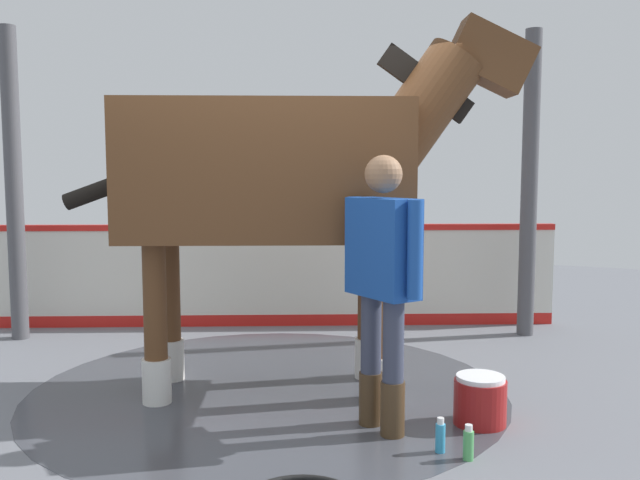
{
  "coord_description": "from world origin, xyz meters",
  "views": [
    {
      "loc": [
        4.27,
        2.16,
        1.61
      ],
      "look_at": [
        0.13,
        0.45,
        1.16
      ],
      "focal_mm": 37.86,
      "sensor_mm": 36.0,
      "label": 1
    }
  ],
  "objects": [
    {
      "name": "roof_post_far",
      "position": [
        -0.55,
        -2.98,
        1.48
      ],
      "size": [
        0.16,
        0.16,
        2.97
      ],
      "primitive_type": "cylinder",
      "color": "#4C4C51",
      "rests_on": "ground"
    },
    {
      "name": "ground_plane",
      "position": [
        0.0,
        0.0,
        -0.01
      ],
      "size": [
        16.0,
        16.0,
        0.02
      ],
      "primitive_type": "cube",
      "color": "slate"
    },
    {
      "name": "wet_patch",
      "position": [
        -0.08,
        -0.05,
        0.0
      ],
      "size": [
        3.5,
        3.5,
        0.0
      ],
      "primitive_type": "cylinder",
      "color": "#42444C",
      "rests_on": "ground"
    },
    {
      "name": "bottle_spray",
      "position": [
        0.59,
        1.54,
        0.09
      ],
      "size": [
        0.06,
        0.06,
        0.2
      ],
      "color": "#4CA559",
      "rests_on": "ground"
    },
    {
      "name": "barrier_wall",
      "position": [
        -2.0,
        -0.92,
        0.49
      ],
      "size": [
        2.47,
        5.35,
        1.07
      ],
      "color": "silver",
      "rests_on": "ground"
    },
    {
      "name": "bottle_shampoo",
      "position": [
        0.55,
        1.37,
        0.09
      ],
      "size": [
        0.06,
        0.06,
        0.21
      ],
      "color": "#3399CC",
      "rests_on": "ground"
    },
    {
      "name": "handler",
      "position": [
        0.35,
        0.95,
        0.99
      ],
      "size": [
        0.46,
        0.58,
        1.71
      ],
      "rotation": [
        0.0,
        0.0,
        5.68
      ],
      "color": "#47331E",
      "rests_on": "ground"
    },
    {
      "name": "wash_bucket",
      "position": [
        0.02,
        1.51,
        0.16
      ],
      "size": [
        0.33,
        0.33,
        0.32
      ],
      "color": "maroon",
      "rests_on": "ground"
    },
    {
      "name": "horse",
      "position": [
        -0.13,
        0.05,
        1.58
      ],
      "size": [
        1.77,
        3.16,
        2.71
      ],
      "rotation": [
        0.0,
        0.0,
        1.99
      ],
      "color": "brown",
      "rests_on": "ground"
    },
    {
      "name": "roof_post_near",
      "position": [
        -2.59,
        1.53,
        1.48
      ],
      "size": [
        0.16,
        0.16,
        2.97
      ],
      "primitive_type": "cylinder",
      "color": "#4C4C51",
      "rests_on": "ground"
    }
  ]
}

